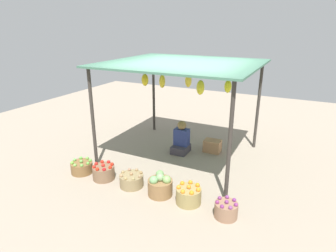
{
  "coord_description": "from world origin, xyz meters",
  "views": [
    {
      "loc": [
        2.45,
        -5.58,
        2.9
      ],
      "look_at": [
        0.0,
        -0.68,
        0.95
      ],
      "focal_mm": 30.68,
      "sensor_mm": 36.0,
      "label": 1
    }
  ],
  "objects_px": {
    "basket_oranges": "(189,195)",
    "wooden_crate_near_vendor": "(212,146)",
    "basket_green_apples": "(82,167)",
    "basket_red_tomatoes": "(104,172)",
    "vendor_person": "(181,140)",
    "basket_potatoes": "(132,180)",
    "basket_cabbages": "(160,186)",
    "basket_purple_onions": "(226,210)"
  },
  "relations": [
    {
      "from": "basket_cabbages",
      "to": "basket_oranges",
      "type": "xyz_separation_m",
      "value": [
        0.55,
        -0.01,
        -0.03
      ]
    },
    {
      "from": "basket_potatoes",
      "to": "basket_oranges",
      "type": "height_order",
      "value": "basket_oranges"
    },
    {
      "from": "vendor_person",
      "to": "basket_red_tomatoes",
      "type": "xyz_separation_m",
      "value": [
        -0.86,
        -1.84,
        -0.15
      ]
    },
    {
      "from": "vendor_person",
      "to": "basket_red_tomatoes",
      "type": "relative_size",
      "value": 1.8
    },
    {
      "from": "basket_red_tomatoes",
      "to": "basket_oranges",
      "type": "relative_size",
      "value": 1.0
    },
    {
      "from": "basket_green_apples",
      "to": "wooden_crate_near_vendor",
      "type": "bearing_deg",
      "value": 46.52
    },
    {
      "from": "basket_oranges",
      "to": "wooden_crate_near_vendor",
      "type": "xyz_separation_m",
      "value": [
        -0.3,
        2.2,
        -0.0
      ]
    },
    {
      "from": "basket_potatoes",
      "to": "wooden_crate_near_vendor",
      "type": "relative_size",
      "value": 1.14
    },
    {
      "from": "vendor_person",
      "to": "basket_oranges",
      "type": "relative_size",
      "value": 1.8
    },
    {
      "from": "basket_purple_onions",
      "to": "vendor_person",
      "type": "bearing_deg",
      "value": 130.32
    },
    {
      "from": "basket_potatoes",
      "to": "basket_purple_onions",
      "type": "bearing_deg",
      "value": -3.48
    },
    {
      "from": "basket_potatoes",
      "to": "wooden_crate_near_vendor",
      "type": "bearing_deg",
      "value": 68.16
    },
    {
      "from": "basket_potatoes",
      "to": "basket_cabbages",
      "type": "distance_m",
      "value": 0.63
    },
    {
      "from": "basket_green_apples",
      "to": "wooden_crate_near_vendor",
      "type": "relative_size",
      "value": 1.11
    },
    {
      "from": "basket_cabbages",
      "to": "basket_purple_onions",
      "type": "relative_size",
      "value": 1.2
    },
    {
      "from": "basket_red_tomatoes",
      "to": "basket_cabbages",
      "type": "xyz_separation_m",
      "value": [
        1.27,
        -0.0,
        0.04
      ]
    },
    {
      "from": "basket_cabbages",
      "to": "wooden_crate_near_vendor",
      "type": "distance_m",
      "value": 2.21
    },
    {
      "from": "basket_green_apples",
      "to": "basket_purple_onions",
      "type": "distance_m",
      "value": 3.06
    },
    {
      "from": "basket_red_tomatoes",
      "to": "vendor_person",
      "type": "bearing_deg",
      "value": 65.05
    },
    {
      "from": "basket_green_apples",
      "to": "basket_oranges",
      "type": "relative_size",
      "value": 1.01
    },
    {
      "from": "basket_green_apples",
      "to": "basket_potatoes",
      "type": "distance_m",
      "value": 1.21
    },
    {
      "from": "vendor_person",
      "to": "basket_red_tomatoes",
      "type": "distance_m",
      "value": 2.03
    },
    {
      "from": "basket_green_apples",
      "to": "basket_red_tomatoes",
      "type": "distance_m",
      "value": 0.56
    },
    {
      "from": "basket_potatoes",
      "to": "wooden_crate_near_vendor",
      "type": "xyz_separation_m",
      "value": [
        0.87,
        2.18,
        0.03
      ]
    },
    {
      "from": "wooden_crate_near_vendor",
      "to": "basket_potatoes",
      "type": "bearing_deg",
      "value": -111.84
    },
    {
      "from": "basket_potatoes",
      "to": "basket_red_tomatoes",
      "type": "bearing_deg",
      "value": -178.62
    },
    {
      "from": "vendor_person",
      "to": "basket_potatoes",
      "type": "distance_m",
      "value": 1.84
    },
    {
      "from": "basket_red_tomatoes",
      "to": "wooden_crate_near_vendor",
      "type": "height_order",
      "value": "basket_red_tomatoes"
    },
    {
      "from": "basket_oranges",
      "to": "wooden_crate_near_vendor",
      "type": "bearing_deg",
      "value": 97.85
    },
    {
      "from": "wooden_crate_near_vendor",
      "to": "basket_purple_onions",
      "type": "bearing_deg",
      "value": -66.78
    },
    {
      "from": "basket_oranges",
      "to": "basket_purple_onions",
      "type": "xyz_separation_m",
      "value": [
        0.68,
        -0.09,
        -0.02
      ]
    },
    {
      "from": "basket_red_tomatoes",
      "to": "basket_oranges",
      "type": "xyz_separation_m",
      "value": [
        1.82,
        -0.01,
        0.01
      ]
    },
    {
      "from": "vendor_person",
      "to": "basket_purple_onions",
      "type": "height_order",
      "value": "vendor_person"
    },
    {
      "from": "basket_red_tomatoes",
      "to": "basket_potatoes",
      "type": "height_order",
      "value": "basket_red_tomatoes"
    },
    {
      "from": "basket_green_apples",
      "to": "basket_red_tomatoes",
      "type": "height_order",
      "value": "basket_red_tomatoes"
    },
    {
      "from": "vendor_person",
      "to": "basket_cabbages",
      "type": "xyz_separation_m",
      "value": [
        0.41,
        -1.84,
        -0.11
      ]
    },
    {
      "from": "basket_potatoes",
      "to": "basket_cabbages",
      "type": "bearing_deg",
      "value": -1.77
    },
    {
      "from": "vendor_person",
      "to": "basket_red_tomatoes",
      "type": "bearing_deg",
      "value": -114.95
    },
    {
      "from": "basket_potatoes",
      "to": "basket_oranges",
      "type": "distance_m",
      "value": 1.18
    },
    {
      "from": "wooden_crate_near_vendor",
      "to": "basket_cabbages",
      "type": "bearing_deg",
      "value": -96.45
    },
    {
      "from": "basket_cabbages",
      "to": "basket_oranges",
      "type": "relative_size",
      "value": 1.02
    },
    {
      "from": "vendor_person",
      "to": "basket_potatoes",
      "type": "bearing_deg",
      "value": -96.6
    }
  ]
}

